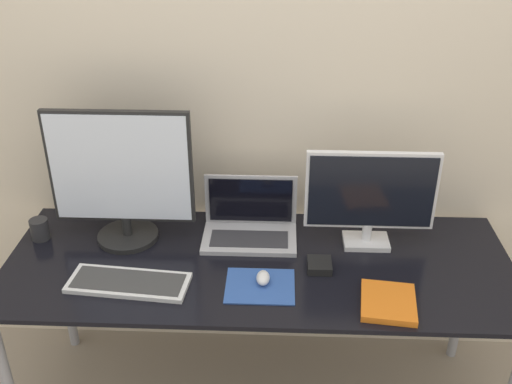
% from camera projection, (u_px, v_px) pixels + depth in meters
% --- Properties ---
extents(wall_back, '(7.00, 0.05, 2.50)m').
position_uv_depth(wall_back, '(263.00, 84.00, 2.31)').
color(wall_back, beige).
rests_on(wall_back, ground_plane).
extents(desk, '(1.87, 0.71, 0.71)m').
position_uv_depth(desk, '(259.00, 277.00, 2.23)').
color(desk, black).
rests_on(desk, ground_plane).
extents(monitor_left, '(0.54, 0.24, 0.53)m').
position_uv_depth(monitor_left, '(121.00, 178.00, 2.22)').
color(monitor_left, black).
rests_on(monitor_left, desk).
extents(monitor_right, '(0.48, 0.12, 0.39)m').
position_uv_depth(monitor_right, '(371.00, 196.00, 2.21)').
color(monitor_right, silver).
rests_on(monitor_right, desk).
extents(laptop, '(0.36, 0.22, 0.23)m').
position_uv_depth(laptop, '(250.00, 222.00, 2.34)').
color(laptop, '#ADADB2').
rests_on(laptop, desk).
extents(keyboard, '(0.43, 0.20, 0.02)m').
position_uv_depth(keyboard, '(129.00, 283.00, 2.08)').
color(keyboard, silver).
rests_on(keyboard, desk).
extents(mousepad, '(0.24, 0.20, 0.00)m').
position_uv_depth(mousepad, '(260.00, 286.00, 2.07)').
color(mousepad, '#2D519E').
rests_on(mousepad, desk).
extents(mouse, '(0.05, 0.08, 0.04)m').
position_uv_depth(mouse, '(263.00, 278.00, 2.08)').
color(mouse, silver).
rests_on(mouse, mousepad).
extents(book, '(0.20, 0.22, 0.02)m').
position_uv_depth(book, '(388.00, 302.00, 1.98)').
color(book, orange).
rests_on(book, desk).
extents(mug, '(0.07, 0.07, 0.08)m').
position_uv_depth(mug, '(40.00, 229.00, 2.32)').
color(mug, '#262628').
rests_on(mug, desk).
extents(power_brick, '(0.09, 0.10, 0.03)m').
position_uv_depth(power_brick, '(319.00, 265.00, 2.16)').
color(power_brick, black).
rests_on(power_brick, desk).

